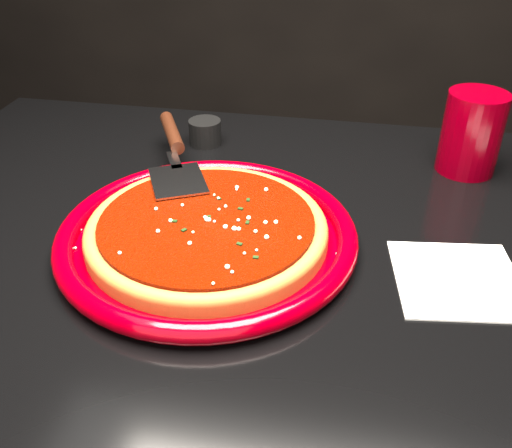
% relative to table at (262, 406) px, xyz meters
% --- Properties ---
extents(table, '(1.20, 0.80, 0.75)m').
position_rel_table_xyz_m(table, '(0.00, 0.00, 0.00)').
color(table, black).
rests_on(table, floor).
extents(plate, '(0.45, 0.45, 0.03)m').
position_rel_table_xyz_m(plate, '(-0.07, -0.05, 0.39)').
color(plate, '#740008').
rests_on(plate, table).
extents(pizza_crust, '(0.36, 0.36, 0.02)m').
position_rel_table_xyz_m(pizza_crust, '(-0.07, -0.05, 0.39)').
color(pizza_crust, brown).
rests_on(pizza_crust, plate).
extents(pizza_crust_rim, '(0.36, 0.36, 0.02)m').
position_rel_table_xyz_m(pizza_crust_rim, '(-0.07, -0.05, 0.40)').
color(pizza_crust_rim, brown).
rests_on(pizza_crust_rim, plate).
extents(pizza_sauce, '(0.32, 0.32, 0.01)m').
position_rel_table_xyz_m(pizza_sauce, '(-0.07, -0.05, 0.41)').
color(pizza_sauce, '#680E00').
rests_on(pizza_sauce, plate).
extents(parmesan_dusting, '(0.27, 0.27, 0.01)m').
position_rel_table_xyz_m(parmesan_dusting, '(-0.07, -0.05, 0.42)').
color(parmesan_dusting, beige).
rests_on(parmesan_dusting, plate).
extents(basil_flecks, '(0.25, 0.25, 0.00)m').
position_rel_table_xyz_m(basil_flecks, '(-0.07, -0.05, 0.41)').
color(basil_flecks, black).
rests_on(basil_flecks, plate).
extents(pizza_server, '(0.22, 0.33, 0.02)m').
position_rel_table_xyz_m(pizza_server, '(-0.16, 0.11, 0.42)').
color(pizza_server, silver).
rests_on(pizza_server, plate).
extents(cup, '(0.12, 0.12, 0.13)m').
position_rel_table_xyz_m(cup, '(0.29, 0.23, 0.44)').
color(cup, '#78000C').
rests_on(cup, table).
extents(napkin_a, '(0.17, 0.17, 0.00)m').
position_rel_table_xyz_m(napkin_a, '(0.25, -0.07, 0.38)').
color(napkin_a, white).
rests_on(napkin_a, table).
extents(ramekin, '(0.07, 0.07, 0.04)m').
position_rel_table_xyz_m(ramekin, '(-0.15, 0.25, 0.40)').
color(ramekin, black).
rests_on(ramekin, table).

